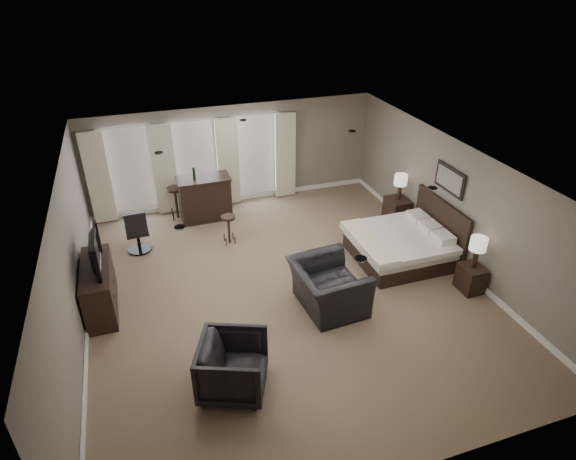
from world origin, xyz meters
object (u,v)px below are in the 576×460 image
object	(u,v)px
nightstand_far	(397,211)
dresser	(99,288)
bed	(396,235)
lamp_far	(400,187)
bar_counter	(205,198)
bar_stool_left	(176,203)
bar_stool_right	(229,229)
tv	(93,264)
nightstand_near	(471,278)
desk_chair	(137,230)
armchair_far	(233,364)
armchair_near	(328,280)
lamp_near	(477,253)

from	to	relation	value
nightstand_far	dresser	bearing A→B (deg)	-170.35
bed	dresser	world-z (taller)	bed
nightstand_far	lamp_far	world-z (taller)	lamp_far
bar_counter	bar_stool_left	size ratio (longest dim) A/B	1.55
nightstand_far	bar_stool_left	world-z (taller)	bar_stool_left
bar_counter	bar_stool_right	bearing A→B (deg)	-77.72
tv	bar_stool_right	xyz separation A→B (m)	(2.79, 1.58, -0.66)
bar_stool_left	bed	bearing A→B (deg)	-39.43
nightstand_near	bar_stool_right	distance (m)	5.29
desk_chair	bed	bearing A→B (deg)	154.33
lamp_far	dresser	xyz separation A→B (m)	(-6.92, -1.18, -0.52)
bar_stool_right	armchair_far	bearing A→B (deg)	-101.55
armchair_near	bar_stool_right	xyz separation A→B (m)	(-1.25, 2.88, -0.26)
armchair_near	bar_stool_left	world-z (taller)	armchair_near
lamp_near	dresser	distance (m)	7.14
bar_stool_left	bar_stool_right	bearing A→B (deg)	-58.80
bed	lamp_near	distance (m)	1.72
armchair_near	nightstand_far	bearing A→B (deg)	-53.13
bar_stool_right	bar_counter	bearing A→B (deg)	102.28
lamp_near	lamp_far	xyz separation A→B (m)	(0.00, 2.90, 0.11)
nightstand_near	tv	xyz separation A→B (m)	(-6.92, 1.72, 0.73)
nightstand_near	bar_counter	xyz separation A→B (m)	(-4.42, 4.66, 0.29)
nightstand_far	nightstand_near	bearing A→B (deg)	-90.00
nightstand_far	bar_counter	xyz separation A→B (m)	(-4.42, 1.76, 0.23)
dresser	armchair_near	distance (m)	4.25
armchair_near	bar_stool_right	world-z (taller)	armchair_near
nightstand_far	dresser	distance (m)	7.02
bed	nightstand_far	xyz separation A→B (m)	(0.89, 1.45, -0.30)
armchair_near	lamp_far	bearing A→B (deg)	-53.13
lamp_near	lamp_far	distance (m)	2.90
armchair_far	bar_stool_left	distance (m)	5.90
bar_stool_left	armchair_near	bearing A→B (deg)	-63.61
tv	bar_stool_right	size ratio (longest dim) A/B	1.64
armchair_near	bar_stool_left	bearing A→B (deg)	22.55
bed	lamp_near	size ratio (longest dim) A/B	2.99
tv	armchair_far	bearing A→B (deg)	-144.63
desk_chair	lamp_far	bearing A→B (deg)	170.12
bar_stool_right	armchair_near	bearing A→B (deg)	-66.51
nightstand_far	bar_stool_left	distance (m)	5.50
nightstand_far	bar_stool_right	bearing A→B (deg)	174.47
dresser	bar_stool_left	xyz separation A→B (m)	(1.81, 3.20, -0.05)
bar_stool_left	desk_chair	size ratio (longest dim) A/B	0.79
nightstand_far	desk_chair	world-z (taller)	desk_chair
bar_counter	desk_chair	bearing A→B (deg)	-148.69
bed	armchair_near	distance (m)	2.24
bar_counter	tv	bearing A→B (deg)	-130.39
armchair_near	bar_stool_right	size ratio (longest dim) A/B	2.00
armchair_far	bar_stool_right	bearing A→B (deg)	10.54
lamp_far	desk_chair	size ratio (longest dim) A/B	0.62
nightstand_near	tv	size ratio (longest dim) A/B	0.48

